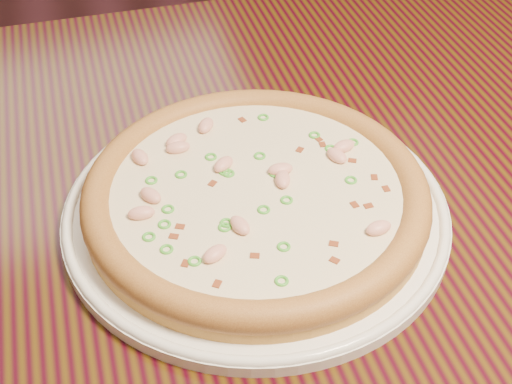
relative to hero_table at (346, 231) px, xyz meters
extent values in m
plane|color=black|center=(-0.25, 0.70, -0.65)|extent=(9.00, 9.00, 0.00)
cube|color=black|center=(0.00, 0.00, 0.08)|extent=(1.20, 0.80, 0.04)
cylinder|color=white|center=(-0.12, -0.05, 0.10)|extent=(0.36, 0.36, 0.01)
torus|color=white|center=(-0.12, -0.05, 0.11)|extent=(0.36, 0.36, 0.01)
cylinder|color=gold|center=(-0.12, -0.05, 0.12)|extent=(0.32, 0.32, 0.02)
torus|color=#B8863F|center=(-0.12, -0.05, 0.13)|extent=(0.32, 0.32, 0.03)
cylinder|color=beige|center=(-0.12, -0.05, 0.13)|extent=(0.27, 0.27, 0.00)
ellipsoid|color=#F2B29E|center=(-0.03, -0.13, 0.14)|extent=(0.03, 0.02, 0.01)
ellipsoid|color=#F2B29E|center=(-0.09, -0.05, 0.14)|extent=(0.02, 0.03, 0.01)
ellipsoid|color=#F2B29E|center=(-0.14, 0.05, 0.14)|extent=(0.02, 0.03, 0.01)
ellipsoid|color=#F2B29E|center=(-0.03, -0.03, 0.14)|extent=(0.02, 0.03, 0.01)
ellipsoid|color=#F2B29E|center=(-0.18, 0.04, 0.14)|extent=(0.03, 0.02, 0.01)
ellipsoid|color=#F2B29E|center=(-0.22, -0.04, 0.14)|extent=(0.02, 0.03, 0.01)
ellipsoid|color=#F2B29E|center=(-0.15, -0.10, 0.14)|extent=(0.02, 0.03, 0.01)
ellipsoid|color=#F2B29E|center=(-0.14, -0.01, 0.14)|extent=(0.03, 0.03, 0.01)
ellipsoid|color=#F2B29E|center=(-0.18, 0.02, 0.14)|extent=(0.02, 0.01, 0.01)
ellipsoid|color=#F2B29E|center=(-0.02, -0.02, 0.14)|extent=(0.03, 0.02, 0.01)
ellipsoid|color=#F2B29E|center=(-0.09, -0.03, 0.14)|extent=(0.02, 0.01, 0.01)
ellipsoid|color=#F2B29E|center=(-0.18, -0.12, 0.14)|extent=(0.03, 0.02, 0.01)
ellipsoid|color=#F2B29E|center=(-0.22, 0.02, 0.14)|extent=(0.02, 0.03, 0.01)
ellipsoid|color=#F2B29E|center=(-0.23, -0.06, 0.14)|extent=(0.02, 0.02, 0.01)
cube|color=maroon|center=(-0.20, -0.09, 0.13)|extent=(0.01, 0.01, 0.00)
cube|color=maroon|center=(-0.10, 0.06, 0.13)|extent=(0.01, 0.01, 0.00)
cube|color=maroon|center=(-0.08, -0.14, 0.13)|extent=(0.01, 0.01, 0.00)
cube|color=maroon|center=(-0.01, -0.07, 0.13)|extent=(0.01, 0.01, 0.00)
cube|color=maroon|center=(-0.14, -0.13, 0.13)|extent=(0.01, 0.01, 0.00)
cube|color=maroon|center=(-0.20, -0.13, 0.13)|extent=(0.01, 0.01, 0.00)
cube|color=maroon|center=(-0.04, -0.10, 0.13)|extent=(0.01, 0.01, 0.00)
cube|color=maroon|center=(-0.20, -0.08, 0.13)|extent=(0.01, 0.01, 0.00)
cube|color=maroon|center=(-0.02, -0.04, 0.13)|extent=(0.01, 0.01, 0.00)
cube|color=maroon|center=(-0.04, -0.01, 0.13)|extent=(0.01, 0.01, 0.00)
cube|color=maroon|center=(-0.16, -0.03, 0.13)|extent=(0.01, 0.01, 0.00)
cube|color=maroon|center=(-0.04, 0.00, 0.13)|extent=(0.01, 0.01, 0.00)
cube|color=maroon|center=(-0.06, -0.01, 0.13)|extent=(0.01, 0.01, 0.00)
cube|color=maroon|center=(-0.08, -0.16, 0.13)|extent=(0.01, 0.01, 0.00)
cube|color=maroon|center=(-0.18, -0.15, 0.13)|extent=(0.01, 0.01, 0.00)
cube|color=maroon|center=(-0.01, -0.08, 0.13)|extent=(0.01, 0.01, 0.00)
cube|color=maroon|center=(-0.03, -0.10, 0.13)|extent=(0.01, 0.01, 0.00)
cube|color=maroon|center=(-0.21, 0.03, 0.13)|extent=(0.01, 0.01, 0.00)
torus|color=green|center=(-0.15, 0.01, 0.13)|extent=(0.01, 0.01, 0.00)
torus|color=green|center=(-0.23, -0.09, 0.13)|extent=(0.02, 0.02, 0.00)
torus|color=green|center=(-0.18, -0.01, 0.13)|extent=(0.02, 0.02, 0.00)
torus|color=green|center=(-0.13, -0.17, 0.13)|extent=(0.02, 0.02, 0.00)
torus|color=green|center=(-0.21, -0.11, 0.13)|extent=(0.02, 0.02, 0.00)
torus|color=green|center=(-0.21, -0.01, 0.13)|extent=(0.02, 0.02, 0.00)
torus|color=green|center=(-0.10, -0.07, 0.13)|extent=(0.01, 0.01, 0.00)
torus|color=green|center=(-0.16, -0.09, 0.13)|extent=(0.01, 0.01, 0.00)
torus|color=green|center=(-0.16, -0.09, 0.13)|extent=(0.02, 0.02, 0.00)
torus|color=green|center=(-0.20, -0.06, 0.13)|extent=(0.02, 0.02, 0.00)
torus|color=green|center=(-0.08, 0.05, 0.13)|extent=(0.01, 0.01, 0.00)
torus|color=green|center=(-0.14, -0.02, 0.13)|extent=(0.01, 0.01, 0.00)
torus|color=green|center=(-0.03, -0.06, 0.13)|extent=(0.01, 0.01, 0.00)
torus|color=green|center=(-0.10, -0.01, 0.13)|extent=(0.02, 0.02, 0.00)
torus|color=green|center=(-0.01, -0.01, 0.13)|extent=(0.02, 0.02, 0.00)
torus|color=green|center=(-0.14, -0.02, 0.13)|extent=(0.02, 0.02, 0.00)
torus|color=green|center=(-0.09, -0.03, 0.13)|extent=(0.02, 0.02, 0.00)
torus|color=green|center=(-0.12, -0.13, 0.13)|extent=(0.02, 0.02, 0.00)
torus|color=green|center=(-0.19, -0.13, 0.13)|extent=(0.01, 0.01, 0.00)
torus|color=green|center=(-0.10, -0.04, 0.13)|extent=(0.02, 0.02, 0.00)
torus|color=green|center=(-0.03, -0.01, 0.13)|extent=(0.01, 0.01, 0.00)
torus|color=green|center=(-0.04, 0.01, 0.13)|extent=(0.01, 0.01, 0.00)
torus|color=green|center=(-0.12, -0.08, 0.13)|extent=(0.01, 0.01, 0.00)
torus|color=green|center=(-0.21, -0.08, 0.13)|extent=(0.01, 0.01, 0.00)
camera|label=1|loc=(-0.25, -0.53, 0.56)|focal=50.00mm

